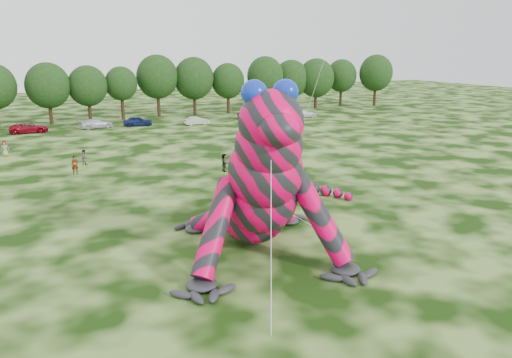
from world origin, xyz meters
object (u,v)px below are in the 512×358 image
object	(u,v)px
tree_10	(158,86)
tree_11	(194,86)
car_5	(197,121)
spectator_4	(5,148)
tree_9	(122,93)
tree_15	(316,84)
car_3	(96,124)
tree_16	(341,83)
car_4	(138,121)
flying_kite	(342,7)
spectator_0	(75,165)
tree_14	(291,85)
car_6	(251,114)
tree_12	(228,88)
spectator_1	(84,157)
car_7	(304,114)
tree_7	(49,94)
tree_17	(376,80)
car_2	(29,128)
spectator_5	(224,163)
spectator_2	(246,137)
tree_13	(265,84)
tree_8	(88,94)
spectator_3	(271,132)
inflatable_gecko	(248,158)

from	to	relation	value
tree_10	tree_11	xyz separation A→B (m)	(6.39, -0.38, -0.22)
car_5	spectator_4	distance (m)	29.57
tree_9	tree_11	bearing A→B (deg)	3.82
tree_15	car_3	distance (m)	43.78
tree_16	car_4	size ratio (longest dim) A/B	2.16
flying_kite	spectator_0	xyz separation A→B (m)	(-21.23, 11.76, -14.01)
tree_14	spectator_4	distance (m)	55.78
car_6	tree_14	bearing A→B (deg)	-52.48
tree_12	spectator_1	size ratio (longest dim) A/B	5.68
car_4	car_7	world-z (taller)	car_4
flying_kite	tree_15	distance (m)	56.01
tree_7	car_3	size ratio (longest dim) A/B	1.96
tree_17	car_2	size ratio (longest dim) A/B	2.00
spectator_0	spectator_5	world-z (taller)	spectator_0
car_6	spectator_0	xyz separation A→B (m)	(-31.01, -28.39, 0.24)
car_5	spectator_0	distance (m)	32.23
car_2	tree_16	bearing A→B (deg)	-79.96
tree_15	tree_16	xyz separation A→B (m)	(6.97, 1.60, -0.13)
car_2	spectator_2	distance (m)	31.58
spectator_1	spectator_5	world-z (taller)	spectator_5
car_6	car_5	bearing A→B (deg)	109.19
car_3	car_7	world-z (taller)	car_3
tree_9	spectator_5	world-z (taller)	tree_9
tree_13	spectator_4	bearing A→B (deg)	-151.25
car_2	car_7	bearing A→B (deg)	-92.23
car_4	spectator_0	bearing A→B (deg)	164.74
tree_8	spectator_3	bearing A→B (deg)	-53.23
car_6	spectator_3	bearing A→B (deg)	165.36
tree_9	car_6	xyz separation A→B (m)	(20.05, -7.37, -3.69)
flying_kite	tree_7	world-z (taller)	flying_kite
car_4	spectator_5	xyz separation A→B (m)	(1.47, -32.64, 0.14)
inflatable_gecko	spectator_1	distance (m)	26.62
tree_17	car_6	xyz separation A→B (m)	(-30.84, -6.69, -4.50)
tree_14	tree_17	distance (m)	18.61
car_2	car_7	size ratio (longest dim) A/B	1.18
tree_15	car_5	distance (m)	30.54
tree_16	car_4	bearing A→B (deg)	-167.03
inflatable_gecko	car_2	distance (m)	50.75
tree_15	car_2	bearing A→B (deg)	-170.63
flying_kite	tree_13	bearing A→B (deg)	71.52
tree_7	tree_16	world-z (taller)	tree_7
tree_15	spectator_1	bearing A→B (deg)	-145.50
tree_9	car_7	world-z (taller)	tree_9
car_2	spectator_3	bearing A→B (deg)	-122.33
car_3	tree_7	bearing A→B (deg)	27.86
flying_kite	spectator_0	size ratio (longest dim) A/B	9.63
tree_16	tree_8	bearing A→B (deg)	-177.25
car_3	car_4	distance (m)	6.11
tree_17	car_5	world-z (taller)	tree_17
flying_kite	tree_14	bearing A→B (deg)	65.64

